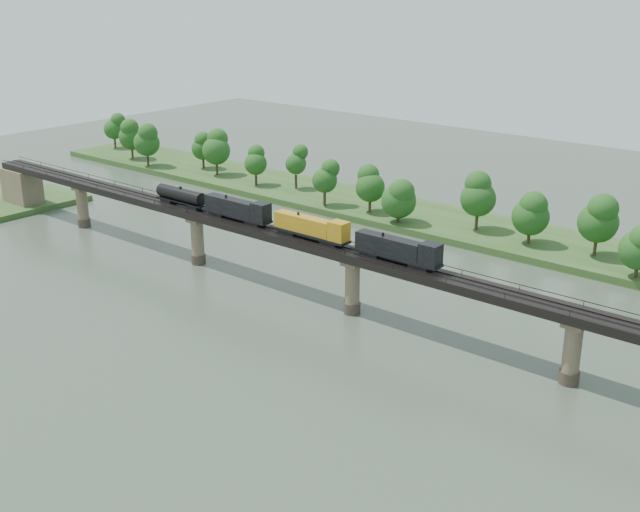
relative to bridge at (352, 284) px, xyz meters
The scene contains 6 objects.
ground 30.49m from the bridge, 90.00° to the right, with size 400.00×400.00×0.00m, color #364435.
far_bank 55.20m from the bridge, 90.00° to the left, with size 300.00×24.00×1.60m, color #2B4C1E.
bridge is the anchor object (origin of this frame).
bridge_superstructure 6.33m from the bridge, 90.00° to the left, with size 220.00×4.90×0.75m.
far_treeline 51.30m from the bridge, 99.23° to the left, with size 289.06×17.54×13.60m.
freight_train 17.87m from the bridge, behind, with size 68.30×2.66×4.70m.
Camera 1 is at (78.84, -73.46, 56.57)m, focal length 45.00 mm.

